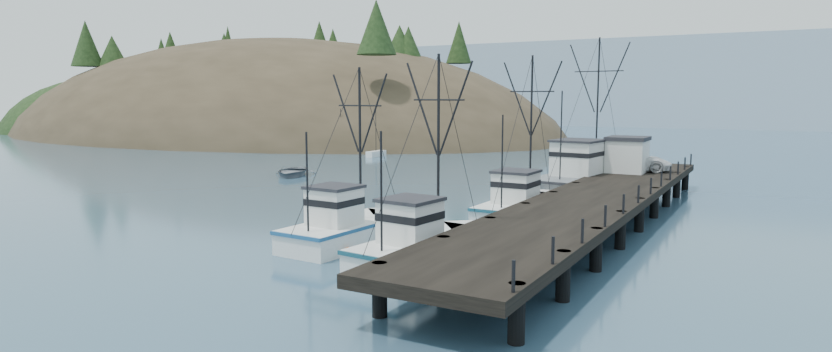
{
  "coord_description": "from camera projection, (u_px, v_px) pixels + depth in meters",
  "views": [
    {
      "loc": [
        23.68,
        -22.97,
        7.87
      ],
      "look_at": [
        2.0,
        15.19,
        2.5
      ],
      "focal_mm": 28.0,
      "sensor_mm": 36.0,
      "label": 1
    }
  ],
  "objects": [
    {
      "name": "pickup_truck",
      "position": [
        633.0,
        161.0,
        51.53
      ],
      "size": [
        6.36,
        4.09,
        1.63
      ],
      "primitive_type": "imported",
      "rotation": [
        0.0,
        0.0,
        1.82
      ],
      "color": "silver",
      "rests_on": "pier"
    },
    {
      "name": "work_vessel",
      "position": [
        588.0,
        180.0,
        51.96
      ],
      "size": [
        6.14,
        15.55,
        12.96
      ],
      "color": "slate",
      "rests_on": "ground"
    },
    {
      "name": "pier",
      "position": [
        595.0,
        200.0,
        39.13
      ],
      "size": [
        6.0,
        44.0,
        2.0
      ],
      "color": "black",
      "rests_on": "ground"
    },
    {
      "name": "headland",
      "position": [
        249.0,
        156.0,
        137.54
      ],
      "size": [
        134.8,
        78.0,
        51.0
      ],
      "color": "#382D1E",
      "rests_on": "ground"
    },
    {
      "name": "distant_ridge_far",
      "position": [
        561.0,
        121.0,
        211.66
      ],
      "size": [
        180.0,
        25.0,
        18.0
      ],
      "primitive_type": "cube",
      "color": "silver",
      "rests_on": "ground"
    },
    {
      "name": "motorboat",
      "position": [
        292.0,
        176.0,
        64.87
      ],
      "size": [
        6.41,
        7.12,
        1.21
      ],
      "primitive_type": "imported",
      "rotation": [
        0.0,
        0.0,
        0.48
      ],
      "color": "slate",
      "rests_on": "ground"
    },
    {
      "name": "ground",
      "position": [
        231.0,
        255.0,
        32.39
      ],
      "size": [
        400.0,
        400.0,
        0.0
      ],
      "primitive_type": "plane",
      "color": "#2E4E67",
      "rests_on": "ground"
    },
    {
      "name": "trawler_near",
      "position": [
        427.0,
        246.0,
        30.87
      ],
      "size": [
        4.11,
        9.97,
        10.24
      ],
      "color": "white",
      "rests_on": "ground"
    },
    {
      "name": "moored_sailboats",
      "position": [
        388.0,
        147.0,
        97.0
      ],
      "size": [
        19.34,
        20.06,
        6.35
      ],
      "color": "white",
      "rests_on": "ground"
    },
    {
      "name": "pier_shed",
      "position": [
        627.0,
        154.0,
        50.59
      ],
      "size": [
        3.0,
        3.2,
        2.8
      ],
      "color": "silver",
      "rests_on": "pier"
    },
    {
      "name": "trawler_mid",
      "position": [
        351.0,
        228.0,
        35.0
      ],
      "size": [
        3.7,
        9.67,
        9.8
      ],
      "color": "white",
      "rests_on": "ground"
    },
    {
      "name": "trawler_far",
      "position": [
        524.0,
        206.0,
        42.11
      ],
      "size": [
        3.59,
        10.51,
        10.89
      ],
      "color": "white",
      "rests_on": "ground"
    },
    {
      "name": "distant_ridge",
      "position": [
        726.0,
        126.0,
        174.2
      ],
      "size": [
        360.0,
        40.0,
        26.0
      ],
      "primitive_type": "cube",
      "color": "#9EB2C6",
      "rests_on": "ground"
    }
  ]
}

